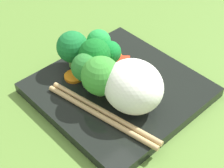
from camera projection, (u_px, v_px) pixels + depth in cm
name	position (u px, v px, depth cm)	size (l,w,h in cm)	color
ground_plane	(118.00, 98.00, 59.87)	(110.00, 110.00, 2.00)	#577D32
square_plate	(119.00, 90.00, 58.58)	(24.25, 24.25, 1.78)	black
rice_mound	(133.00, 86.00, 52.27)	(9.34, 8.64, 7.75)	white
broccoli_floret_0	(86.00, 68.00, 55.51)	(4.57, 4.57, 6.22)	#5C9B4A
broccoli_floret_1	(73.00, 47.00, 59.09)	(5.37, 5.37, 6.76)	#67AA43
broccoli_floret_2	(95.00, 56.00, 56.95)	(5.19, 5.19, 7.22)	#71BA5E
broccoli_floret_3	(110.00, 53.00, 58.96)	(3.84, 3.84, 5.46)	#64A94E
broccoli_floret_4	(99.00, 75.00, 53.49)	(6.05, 6.05, 7.52)	#6EA14B
broccoli_floret_5	(99.00, 42.00, 60.70)	(4.20, 4.20, 5.96)	#70A453
carrot_slice_0	(117.00, 87.00, 57.42)	(2.12, 2.12, 0.56)	orange
carrot_slice_1	(74.00, 76.00, 59.34)	(3.19, 3.19, 0.51)	orange
carrot_slice_2	(113.00, 57.00, 63.23)	(3.13, 3.13, 0.40)	orange
carrot_slice_3	(92.00, 67.00, 61.15)	(3.14, 3.14, 0.41)	orange
pepper_chunk_0	(127.00, 79.00, 58.36)	(2.85, 3.10, 1.23)	red
pepper_chunk_1	(123.00, 64.00, 60.56)	(2.53, 2.46, 1.88)	red
chicken_piece_0	(112.00, 71.00, 58.52)	(3.70, 2.84, 2.77)	tan
chicken_piece_1	(81.00, 54.00, 62.37)	(3.38, 2.66, 2.29)	#AD8047
chicken_piece_2	(105.00, 81.00, 57.54)	(2.99, 2.56, 1.81)	tan
chopstick_pair	(102.00, 114.00, 52.95)	(5.81, 20.11, 0.81)	tan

